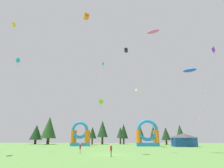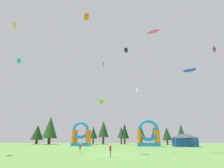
{
  "view_description": "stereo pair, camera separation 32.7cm",
  "coord_description": "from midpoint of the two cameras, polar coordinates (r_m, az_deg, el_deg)",
  "views": [
    {
      "loc": [
        1.98,
        -29.76,
        2.49
      ],
      "look_at": [
        0.0,
        6.11,
        12.7
      ],
      "focal_mm": 30.17,
      "sensor_mm": 36.0,
      "label": 1
    },
    {
      "loc": [
        2.31,
        -29.74,
        2.49
      ],
      "look_at": [
        0.0,
        6.11,
        12.7
      ],
      "focal_mm": 30.17,
      "sensor_mm": 36.0,
      "label": 2
    }
  ],
  "objects": [
    {
      "name": "kite_black_box",
      "position": [
        37.9,
        4.58,
        10.02
      ],
      "size": [
        5.71,
        2.68,
        19.55
      ],
      "color": "black",
      "rests_on": "ground_plane"
    },
    {
      "name": "tree_row_9",
      "position": [
        78.8,
        20.33,
        -13.47
      ],
      "size": [
        3.51,
        3.51,
        7.34
      ],
      "color": "#4C331E",
      "rests_on": "ground_plane"
    },
    {
      "name": "tree_row_3",
      "position": [
        74.16,
        -2.49,
        -13.45
      ],
      "size": [
        4.11,
        4.11,
        8.73
      ],
      "color": "#4C331E",
      "rests_on": "ground_plane"
    },
    {
      "name": "tree_row_2",
      "position": [
        71.72,
        -5.55,
        -14.49
      ],
      "size": [
        3.02,
        3.02,
        6.24
      ],
      "color": "#4C331E",
      "rests_on": "ground_plane"
    },
    {
      "name": "tree_row_6",
      "position": [
        72.18,
        9.06,
        -14.33
      ],
      "size": [
        2.77,
        2.77,
        6.32
      ],
      "color": "#4C331E",
      "rests_on": "ground_plane"
    },
    {
      "name": "tree_row_7",
      "position": [
        73.05,
        12.79,
        -14.1
      ],
      "size": [
        2.73,
        2.73,
        6.59
      ],
      "color": "#4C331E",
      "rests_on": "ground_plane"
    },
    {
      "name": "tree_row_5",
      "position": [
        75.76,
        3.94,
        -14.05
      ],
      "size": [
        3.37,
        3.37,
        7.7
      ],
      "color": "#4C331E",
      "rests_on": "ground_plane"
    },
    {
      "name": "kite_purple_diamond",
      "position": [
        59.48,
        28.91,
        9.02
      ],
      "size": [
        8.87,
        2.2,
        26.35
      ],
      "color": "purple",
      "rests_on": "ground_plane"
    },
    {
      "name": "kite_blue_parafoil",
      "position": [
        36.93,
        22.72,
        3.89
      ],
      "size": [
        3.82,
        4.4,
        14.68
      ],
      "color": "blue",
      "rests_on": "ground_plane"
    },
    {
      "name": "tree_row_4",
      "position": [
        75.39,
        2.93,
        -14.46
      ],
      "size": [
        2.95,
        2.95,
        6.49
      ],
      "color": "#4C331E",
      "rests_on": "ground_plane"
    },
    {
      "name": "kite_cyan_diamond",
      "position": [
        65.46,
        -26.33,
        6.2
      ],
      "size": [
        9.9,
        5.89,
        26.05
      ],
      "color": "#19B7CC",
      "rests_on": "ground_plane"
    },
    {
      "name": "ground_plane",
      "position": [
        29.94,
        -0.47,
        -20.63
      ],
      "size": [
        120.0,
        120.0,
        0.0
      ],
      "primitive_type": "plane",
      "color": "#5B8C42"
    },
    {
      "name": "kite_white_delta",
      "position": [
        52.19,
        7.79,
        -1.96
      ],
      "size": [
        2.95,
        2.99,
        15.79
      ],
      "color": "white",
      "rests_on": "ground_plane"
    },
    {
      "name": "kite_pink_parafoil",
      "position": [
        40.6,
        12.66,
        15.24
      ],
      "size": [
        7.5,
        1.32,
        23.77
      ],
      "color": "#EA599E",
      "rests_on": "ground_plane"
    },
    {
      "name": "tree_row_8",
      "position": [
        71.55,
        16.4,
        -14.23
      ],
      "size": [
        3.27,
        3.27,
        6.01
      ],
      "color": "#4C331E",
      "rests_on": "ground_plane"
    },
    {
      "name": "kite_lime_diamond",
      "position": [
        55.4,
        -3.02,
        -5.48
      ],
      "size": [
        5.59,
        3.19,
        13.12
      ],
      "color": "#8CD826",
      "rests_on": "ground_plane"
    },
    {
      "name": "kite_yellow_diamond",
      "position": [
        49.06,
        -27.31,
        15.04
      ],
      "size": [
        8.62,
        5.25,
        27.13
      ],
      "color": "yellow",
      "rests_on": "ground_plane"
    },
    {
      "name": "tree_row_1",
      "position": [
        76.56,
        -18.11,
        -12.42
      ],
      "size": [
        5.64,
        5.64,
        10.07
      ],
      "color": "#4C331E",
      "rests_on": "ground_plane"
    },
    {
      "name": "tree_row_0",
      "position": [
        80.52,
        -21.55,
        -13.46
      ],
      "size": [
        4.68,
        4.68,
        7.18
      ],
      "color": "#4C331E",
      "rests_on": "ground_plane"
    },
    {
      "name": "person_near_camera",
      "position": [
        32.11,
        -9.38,
        -18.46
      ],
      "size": [
        0.37,
        0.37,
        1.55
      ],
      "rotation": [
        0.0,
        0.0,
        0.9
      ],
      "color": "silver",
      "rests_on": "ground_plane"
    },
    {
      "name": "inflatable_red_slide",
      "position": [
        59.66,
        -9.24,
        -15.43
      ],
      "size": [
        5.3,
        3.86,
        7.14
      ],
      "color": "#268CD8",
      "rests_on": "ground_plane"
    },
    {
      "name": "person_midfield",
      "position": [
        26.65,
        -0.11,
        -19.21
      ],
      "size": [
        0.3,
        0.3,
        1.57
      ],
      "rotation": [
        0.0,
        0.0,
        4.6
      ],
      "color": "#33723F",
      "rests_on": "ground_plane"
    },
    {
      "name": "kite_teal_diamond",
      "position": [
        59.87,
        -2.34,
        5.82
      ],
      "size": [
        2.79,
        10.8,
        25.41
      ],
      "color": "#0C7F7A",
      "rests_on": "ground_plane"
    },
    {
      "name": "festival_tent",
      "position": [
        58.5,
        21.28,
        -15.54
      ],
      "size": [
        5.99,
        4.45,
        3.54
      ],
      "color": "#19478C",
      "rests_on": "ground_plane"
    },
    {
      "name": "kite_orange_box",
      "position": [
        38.44,
        -7.62,
        19.49
      ],
      "size": [
        3.65,
        6.26,
        25.19
      ],
      "color": "orange",
      "rests_on": "ground_plane"
    },
    {
      "name": "inflatable_yellow_castle",
      "position": [
        58.15,
        11.06,
        -15.28
      ],
      "size": [
        6.41,
        4.14,
        7.59
      ],
      "color": "#268CD8",
      "rests_on": "ground_plane"
    }
  ]
}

